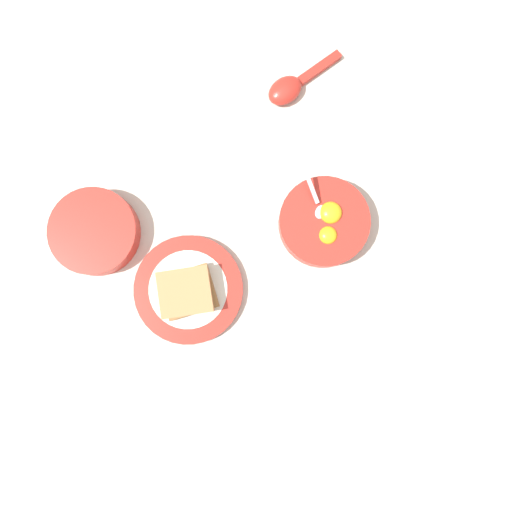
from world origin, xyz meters
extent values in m
plane|color=beige|center=(0.00, 0.00, 0.00)|extent=(3.00, 3.00, 0.00)
cylinder|color=red|center=(-0.03, 0.12, 0.02)|extent=(0.16, 0.16, 0.04)
cylinder|color=white|center=(-0.03, 0.12, 0.03)|extent=(0.14, 0.14, 0.02)
ellipsoid|color=yellow|center=(-0.01, 0.14, 0.04)|extent=(0.03, 0.03, 0.02)
ellipsoid|color=yellow|center=(-0.05, 0.13, 0.04)|extent=(0.04, 0.04, 0.02)
cylinder|color=black|center=(-0.05, 0.12, 0.04)|extent=(0.04, 0.04, 0.00)
ellipsoid|color=silver|center=(-0.04, 0.11, 0.04)|extent=(0.03, 0.02, 0.01)
cube|color=silver|center=(-0.07, 0.08, 0.06)|extent=(0.04, 0.04, 0.03)
cylinder|color=red|center=(0.18, -0.04, 0.01)|extent=(0.20, 0.20, 0.02)
cylinder|color=white|center=(0.18, -0.04, 0.02)|extent=(0.14, 0.14, 0.00)
cube|color=#9E7042|center=(0.19, -0.03, 0.03)|extent=(0.12, 0.12, 0.02)
cube|color=tan|center=(0.19, -0.04, 0.05)|extent=(0.12, 0.12, 0.02)
ellipsoid|color=red|center=(-0.22, -0.05, 0.02)|extent=(0.08, 0.07, 0.03)
cube|color=red|center=(-0.29, -0.02, 0.01)|extent=(0.10, 0.06, 0.01)
cylinder|color=red|center=(0.17, -0.24, 0.02)|extent=(0.16, 0.16, 0.04)
cylinder|color=white|center=(0.17, -0.24, 0.03)|extent=(0.13, 0.13, 0.01)
camera|label=1|loc=(0.15, 0.08, 0.91)|focal=35.00mm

